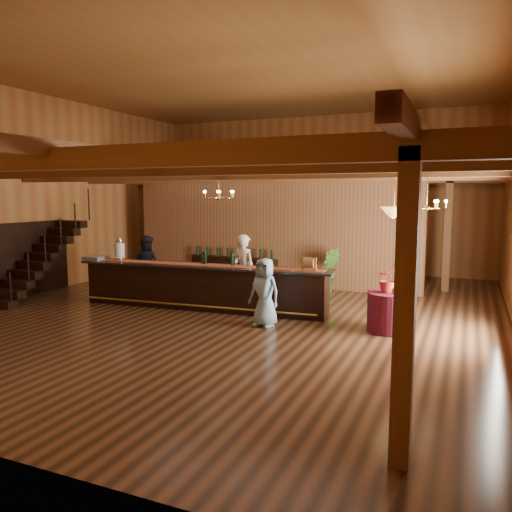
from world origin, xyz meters
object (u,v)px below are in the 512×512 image
at_px(raffle_drum, 309,263).
at_px(backbar_shelf, 234,270).
at_px(pendant_lamp, 394,212).
at_px(chandelier_left, 219,194).
at_px(tasting_bar, 202,286).
at_px(guest, 265,292).
at_px(round_table, 390,312).
at_px(floor_plant, 328,271).
at_px(bartender, 244,270).
at_px(chandelier_right, 427,204).
at_px(beverage_dispenser, 120,249).
at_px(staff_second, 147,265).

relative_size(raffle_drum, backbar_shelf, 0.12).
relative_size(raffle_drum, pendant_lamp, 0.38).
bearing_deg(chandelier_left, raffle_drum, -4.49).
xyz_separation_m(tasting_bar, guest, (1.99, -0.91, 0.18)).
height_order(round_table, pendant_lamp, pendant_lamp).
distance_m(round_table, floor_plant, 3.98).
distance_m(backbar_shelf, floor_plant, 3.10).
distance_m(raffle_drum, chandelier_left, 2.79).
distance_m(backbar_shelf, bartender, 3.13).
height_order(backbar_shelf, chandelier_right, chandelier_right).
height_order(tasting_bar, backbar_shelf, tasting_bar).
bearing_deg(backbar_shelf, tasting_bar, -66.97).
xyz_separation_m(beverage_dispenser, bartender, (3.13, 0.81, -0.46)).
bearing_deg(staff_second, round_table, 175.84).
bearing_deg(tasting_bar, staff_second, 155.67).
bearing_deg(floor_plant, raffle_drum, -83.27).
xyz_separation_m(round_table, staff_second, (-6.64, 1.09, 0.42)).
bearing_deg(pendant_lamp, floor_plant, 123.41).
height_order(raffle_drum, bartender, bartender).
distance_m(beverage_dispenser, backbar_shelf, 3.92).
bearing_deg(chandelier_left, bartender, 37.35).
bearing_deg(chandelier_left, round_table, -8.27).
distance_m(chandelier_left, chandelier_right, 4.73).
bearing_deg(beverage_dispenser, backbar_shelf, 65.93).
bearing_deg(guest, staff_second, 168.45).
bearing_deg(round_table, beverage_dispenser, 178.56).
distance_m(tasting_bar, raffle_drum, 2.72).
height_order(tasting_bar, floor_plant, floor_plant).
bearing_deg(bartender, guest, 144.70).
bearing_deg(chandelier_right, staff_second, -179.87).
distance_m(backbar_shelf, staff_second, 2.94).
xyz_separation_m(raffle_drum, pendant_lamp, (1.85, -0.42, 1.16)).
relative_size(pendant_lamp, floor_plant, 0.71).
height_order(backbar_shelf, pendant_lamp, pendant_lamp).
bearing_deg(raffle_drum, floor_plant, 96.73).
xyz_separation_m(backbar_shelf, chandelier_right, (5.78, -2.54, 2.14)).
distance_m(pendant_lamp, bartender, 4.10).
xyz_separation_m(round_table, floor_plant, (-2.19, 3.32, 0.24)).
bearing_deg(tasting_bar, floor_plant, 48.91).
height_order(tasting_bar, chandelier_right, chandelier_right).
height_order(raffle_drum, pendant_lamp, pendant_lamp).
relative_size(beverage_dispenser, bartender, 0.34).
xyz_separation_m(beverage_dispenser, raffle_drum, (4.96, 0.25, -0.11)).
bearing_deg(tasting_bar, round_table, -7.74).
height_order(pendant_lamp, floor_plant, pendant_lamp).
relative_size(chandelier_right, staff_second, 0.49).
relative_size(guest, floor_plant, 1.13).
xyz_separation_m(tasting_bar, staff_second, (-2.17, 0.80, 0.28)).
bearing_deg(chandelier_right, raffle_drum, -164.03).
distance_m(bartender, staff_second, 2.96).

